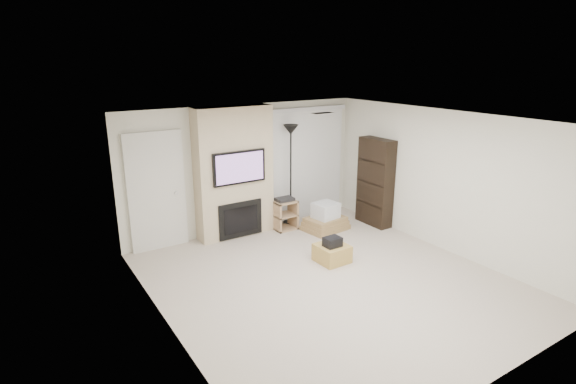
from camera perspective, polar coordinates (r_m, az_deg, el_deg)
floor at (r=7.16m, az=5.30°, el=-11.20°), size 5.00×5.50×0.00m
ceiling at (r=6.39m, az=5.90°, el=9.04°), size 5.00×5.50×0.00m
wall_back at (r=8.91m, az=-5.40°, el=3.02°), size 5.00×0.00×2.50m
wall_front at (r=4.98m, az=25.77°, el=-9.89°), size 5.00×0.00×2.50m
wall_left at (r=5.57m, az=-15.23°, el=-5.98°), size 0.00×5.50×2.50m
wall_right at (r=8.40m, az=19.13°, el=1.32°), size 0.00×5.50×2.50m
hvac_vent at (r=7.26m, az=4.43°, el=9.96°), size 0.35×0.18×0.01m
ottoman at (r=7.74m, az=5.60°, el=-7.74°), size 0.51×0.51×0.30m
black_bag at (r=7.61m, az=5.67°, el=-6.32°), size 0.29×0.23×0.16m
fireplace_wall at (r=8.58m, az=-6.83°, el=2.35°), size 1.50×0.47×2.50m
entry_door at (r=8.29m, az=-16.35°, el=-0.04°), size 1.02×0.11×2.14m
vertical_blinds at (r=9.57m, az=2.21°, el=4.17°), size 1.98×0.10×2.37m
floor_lamp at (r=9.04m, az=0.35°, el=5.78°), size 0.31×0.31×2.07m
av_stand at (r=9.06m, az=-0.43°, el=-2.64°), size 0.45×0.38×0.66m
box_stack at (r=9.10m, az=4.77°, el=-3.50°), size 0.92×0.74×0.56m
bookshelf at (r=9.36m, az=11.03°, el=1.24°), size 0.30×0.80×1.80m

